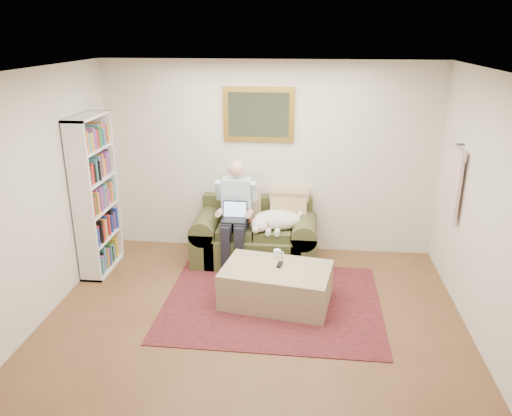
% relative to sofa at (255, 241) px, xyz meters
% --- Properties ---
extents(room_shell, '(4.51, 5.00, 2.61)m').
position_rel_sofa_xyz_m(room_shell, '(0.14, -1.70, 1.02)').
color(room_shell, brown).
rests_on(room_shell, ground).
extents(rug, '(2.47, 1.98, 0.01)m').
position_rel_sofa_xyz_m(rug, '(0.31, -1.10, -0.28)').
color(rug, '#341416').
rests_on(rug, room_shell).
extents(sofa, '(1.63, 0.83, 0.98)m').
position_rel_sofa_xyz_m(sofa, '(0.00, 0.00, 0.00)').
color(sofa, '#474625').
rests_on(sofa, room_shell).
extents(seated_man, '(0.54, 0.77, 1.37)m').
position_rel_sofa_xyz_m(seated_man, '(-0.24, -0.15, 0.40)').
color(seated_man, '#8CB9D8').
rests_on(seated_man, sofa).
extents(laptop, '(0.32, 0.25, 0.23)m').
position_rel_sofa_xyz_m(laptop, '(-0.24, -0.21, 0.44)').
color(laptop, black).
rests_on(laptop, seated_man).
extents(sleeping_dog, '(0.67, 0.42, 0.25)m').
position_rel_sofa_xyz_m(sleeping_dog, '(0.29, -0.08, 0.34)').
color(sleeping_dog, white).
rests_on(sleeping_dog, sofa).
extents(ottoman, '(1.30, 0.94, 0.43)m').
position_rel_sofa_xyz_m(ottoman, '(0.36, -1.09, -0.06)').
color(ottoman, tan).
rests_on(ottoman, room_shell).
extents(coffee_mug, '(0.08, 0.08, 0.10)m').
position_rel_sofa_xyz_m(coffee_mug, '(0.34, -0.82, 0.20)').
color(coffee_mug, white).
rests_on(coffee_mug, ottoman).
extents(tv_remote, '(0.07, 0.16, 0.02)m').
position_rel_sofa_xyz_m(tv_remote, '(0.39, -1.01, 0.16)').
color(tv_remote, black).
rests_on(tv_remote, ottoman).
extents(bookshelf, '(0.28, 0.80, 2.00)m').
position_rel_sofa_xyz_m(bookshelf, '(-1.96, -0.45, 0.72)').
color(bookshelf, white).
rests_on(bookshelf, room_shell).
extents(wall_mirror, '(0.94, 0.04, 0.72)m').
position_rel_sofa_xyz_m(wall_mirror, '(-0.00, 0.42, 1.62)').
color(wall_mirror, gold).
rests_on(wall_mirror, room_shell).
extents(hanging_shirt, '(0.06, 0.52, 0.90)m').
position_rel_sofa_xyz_m(hanging_shirt, '(2.33, -0.45, 1.07)').
color(hanging_shirt, beige).
rests_on(hanging_shirt, room_shell).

